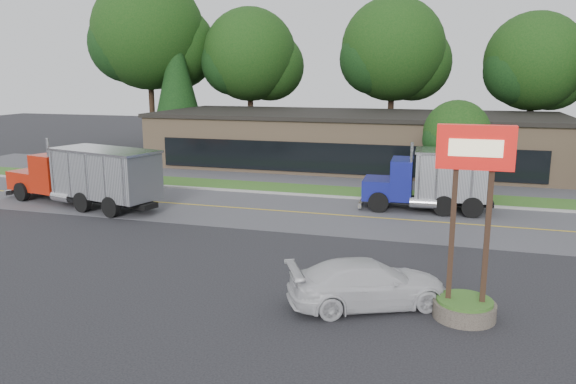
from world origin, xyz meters
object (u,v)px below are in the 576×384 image
(dump_truck_red, at_px, (88,175))
(rally_car, at_px, (368,283))
(bilo_sign, at_px, (468,255))
(dump_truck_blue, at_px, (435,179))

(dump_truck_red, distance_m, rally_car, 19.69)
(bilo_sign, distance_m, rally_car, 3.26)
(rally_car, bearing_deg, bilo_sign, -118.51)
(dump_truck_blue, bearing_deg, rally_car, 81.46)
(rally_car, bearing_deg, dump_truck_blue, -33.30)
(dump_truck_red, bearing_deg, dump_truck_blue, -152.10)
(dump_truck_red, height_order, dump_truck_blue, same)
(bilo_sign, bearing_deg, dump_truck_blue, 96.13)
(bilo_sign, bearing_deg, dump_truck_red, 154.90)
(dump_truck_blue, height_order, rally_car, dump_truck_blue)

